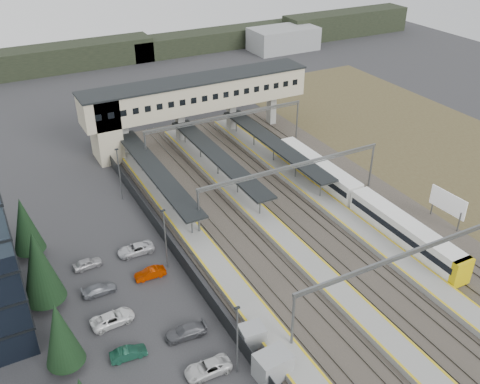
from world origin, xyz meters
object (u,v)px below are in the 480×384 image
relay_cabin_far (252,336)px  train (358,200)px  relay_cabin_near (273,366)px  footbridge (182,100)px  billboard (448,203)px

relay_cabin_far → train: bearing=30.6°
relay_cabin_far → relay_cabin_near: bearing=-93.4°
footbridge → train: bearing=-69.4°
relay_cabin_far → train: (25.06, 14.83, 0.82)m
relay_cabin_far → footbridge: size_ratio=0.06×
train → billboard: bearing=-43.4°
relay_cabin_far → billboard: size_ratio=0.46×
relay_cabin_near → relay_cabin_far: (0.26, 4.38, -0.24)m
relay_cabin_far → billboard: bearing=11.7°
billboard → train: bearing=136.6°
relay_cabin_near → billboard: bearing=18.5°
relay_cabin_far → billboard: billboard is taller
relay_cabin_far → train: size_ratio=0.07×
relay_cabin_far → train: 29.13m
train → billboard: size_ratio=6.60×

